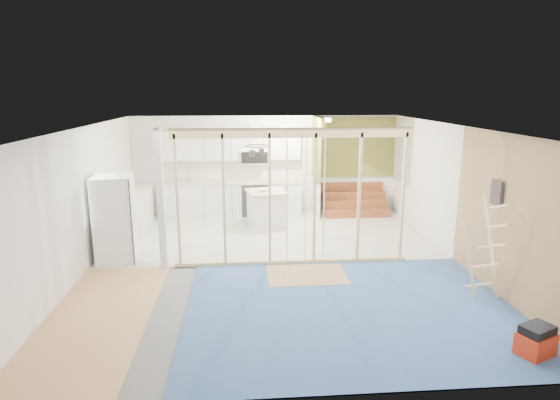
{
  "coord_description": "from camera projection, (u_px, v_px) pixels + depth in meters",
  "views": [
    {
      "loc": [
        -0.6,
        -8.39,
        3.24
      ],
      "look_at": [
        0.12,
        0.6,
        1.12
      ],
      "focal_mm": 30.0,
      "sensor_mm": 36.0,
      "label": 1
    }
  ],
  "objects": [
    {
      "name": "green_partition",
      "position": [
        343.0,
        179.0,
        12.42
      ],
      "size": [
        2.25,
        1.51,
        2.6
      ],
      "color": "olive",
      "rests_on": "room"
    },
    {
      "name": "bowl",
      "position": [
        264.0,
        190.0,
        11.18
      ],
      "size": [
        0.25,
        0.25,
        0.06
      ],
      "primitive_type": "imported",
      "rotation": [
        0.0,
        0.0,
        0.1
      ],
      "color": "white",
      "rests_on": "island"
    },
    {
      "name": "base_cabinets",
      "position": [
        204.0,
        202.0,
        11.96
      ],
      "size": [
        4.45,
        2.24,
        0.93
      ],
      "color": "white",
      "rests_on": "room"
    },
    {
      "name": "sheathing_panel",
      "position": [
        519.0,
        224.0,
        6.96
      ],
      "size": [
        0.02,
        4.0,
        2.6
      ],
      "primitive_type": "cube",
      "color": "tan",
      "rests_on": "room"
    },
    {
      "name": "soap_bottle_b",
      "position": [
        292.0,
        176.0,
        12.42
      ],
      "size": [
        0.09,
        0.09,
        0.19
      ],
      "primitive_type": "imported",
      "rotation": [
        0.0,
        0.0,
        0.1
      ],
      "color": "white",
      "rests_on": "base_cabinets"
    },
    {
      "name": "island",
      "position": [
        266.0,
        209.0,
        11.35
      ],
      "size": [
        1.05,
        1.05,
        0.89
      ],
      "rotation": [
        0.0,
        0.0,
        0.18
      ],
      "color": "white",
      "rests_on": "room"
    },
    {
      "name": "upper_cabinets",
      "position": [
        233.0,
        147.0,
        12.15
      ],
      "size": [
        3.6,
        0.41,
        0.85
      ],
      "color": "white",
      "rests_on": "room"
    },
    {
      "name": "pot_rack",
      "position": [
        256.0,
        148.0,
        10.28
      ],
      "size": [
        0.52,
        0.52,
        0.72
      ],
      "color": "black",
      "rests_on": "room"
    },
    {
      "name": "electrical_panel",
      "position": [
        496.0,
        193.0,
        7.46
      ],
      "size": [
        0.04,
        0.3,
        0.4
      ],
      "primitive_type": "cube",
      "color": "#37373C",
      "rests_on": "room"
    },
    {
      "name": "ceiling_light",
      "position": [
        325.0,
        120.0,
        11.37
      ],
      "size": [
        0.32,
        0.32,
        0.08
      ],
      "primitive_type": "cylinder",
      "color": "#FFEABF",
      "rests_on": "room"
    },
    {
      "name": "toolbox",
      "position": [
        536.0,
        341.0,
        5.82
      ],
      "size": [
        0.52,
        0.47,
        0.41
      ],
      "rotation": [
        0.0,
        0.0,
        0.42
      ],
      "color": "#B82811",
      "rests_on": "room"
    },
    {
      "name": "floor_overlays",
      "position": [
        280.0,
        263.0,
        8.99
      ],
      "size": [
        7.0,
        8.0,
        0.03
      ],
      "color": "silver",
      "rests_on": "room"
    },
    {
      "name": "fridge",
      "position": [
        115.0,
        219.0,
        8.94
      ],
      "size": [
        0.79,
        0.77,
        1.68
      ],
      "rotation": [
        0.0,
        0.0,
        0.1
      ],
      "color": "white",
      "rests_on": "room"
    },
    {
      "name": "soap_bottle_a",
      "position": [
        189.0,
        175.0,
        12.15
      ],
      "size": [
        0.16,
        0.16,
        0.31
      ],
      "primitive_type": "imported",
      "rotation": [
        0.0,
        0.0,
        0.42
      ],
      "color": "#A0A6B2",
      "rests_on": "base_cabinets"
    },
    {
      "name": "room",
      "position": [
        276.0,
        198.0,
        8.63
      ],
      "size": [
        7.01,
        8.01,
        2.61
      ],
      "color": "slate",
      "rests_on": "ground"
    },
    {
      "name": "ladder",
      "position": [
        483.0,
        247.0,
        7.27
      ],
      "size": [
        0.9,
        0.14,
        1.68
      ],
      "rotation": [
        0.0,
        0.0,
        -0.27
      ],
      "color": "beige",
      "rests_on": "room"
    },
    {
      "name": "stud_frame",
      "position": [
        264.0,
        184.0,
        8.55
      ],
      "size": [
        4.66,
        0.14,
        2.6
      ],
      "color": "#D2BA80",
      "rests_on": "room"
    }
  ]
}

